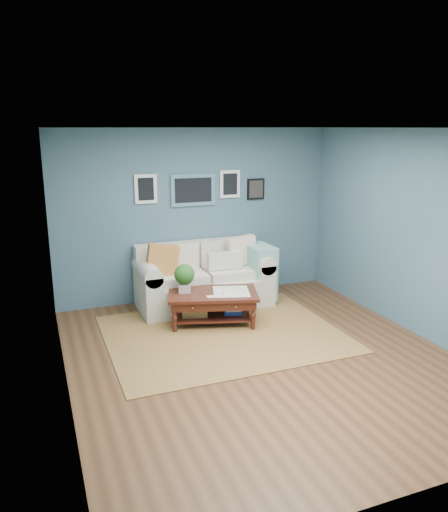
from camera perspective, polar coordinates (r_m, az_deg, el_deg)
name	(u,v)px	position (r m, az deg, el deg)	size (l,w,h in m)	color
room_shell	(263,248)	(5.76, 4.44, 0.94)	(5.00, 5.02, 2.70)	brown
area_rug	(223,334)	(6.81, -0.10, -8.87)	(3.06, 2.45, 0.01)	brown
loveseat	(209,277)	(7.78, -1.75, -2.46)	(2.08, 0.95, 1.07)	silver
coffee_table	(208,298)	(7.03, -1.83, -4.78)	(1.39, 1.05, 0.87)	black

